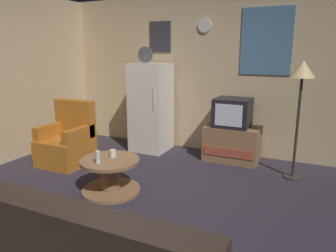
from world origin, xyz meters
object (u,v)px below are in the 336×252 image
wine_glass (98,157)px  coffee_table (111,176)px  fridge (151,107)px  mug_ceramic_white (113,153)px  armchair (68,142)px  tv_stand (232,143)px  standing_lamp (302,79)px  crt_tv (233,112)px

wine_glass → coffee_table: bearing=76.2°
coffee_table → fridge: bearing=101.9°
mug_ceramic_white → fridge: bearing=102.0°
wine_glass → armchair: (-1.16, 0.75, -0.16)m
fridge → mug_ceramic_white: bearing=-78.0°
fridge → coffee_table: size_ratio=2.46×
mug_ceramic_white → armchair: size_ratio=0.09×
tv_stand → coffee_table: (-1.06, -1.80, -0.06)m
tv_stand → standing_lamp: standing_lamp is taller
armchair → coffee_table: bearing=-25.8°
coffee_table → mug_ceramic_white: 0.27m
standing_lamp → wine_glass: (-2.05, -1.61, -0.86)m
tv_stand → wine_glass: (-1.10, -1.98, 0.22)m
wine_glass → standing_lamp: bearing=38.2°
crt_tv → standing_lamp: size_ratio=0.34×
crt_tv → coffee_table: size_ratio=0.75×
tv_stand → wine_glass: wine_glass is taller
coffee_table → mug_ceramic_white: bearing=101.6°
fridge → tv_stand: size_ratio=2.11×
crt_tv → wine_glass: bearing=-118.7°
crt_tv → armchair: size_ratio=0.56×
tv_stand → standing_lamp: size_ratio=0.53×
fridge → crt_tv: 1.41m
standing_lamp → armchair: size_ratio=1.66×
tv_stand → wine_glass: bearing=-119.1°
coffee_table → wine_glass: (-0.04, -0.17, 0.29)m
tv_stand → crt_tv: bearing=-176.9°
tv_stand → crt_tv: size_ratio=1.56×
crt_tv → wine_glass: 2.27m
tv_stand → mug_ceramic_white: size_ratio=9.33×
tv_stand → standing_lamp: 1.48m
fridge → armchair: 1.49m
standing_lamp → fridge: bearing=172.5°
standing_lamp → tv_stand: bearing=158.7°
tv_stand → mug_ceramic_white: tv_stand is taller
crt_tv → tv_stand: bearing=3.1°
coffee_table → crt_tv: bearing=60.0°
armchair → tv_stand: bearing=28.4°
wine_glass → fridge: bearing=99.7°
wine_glass → mug_ceramic_white: 0.27m
standing_lamp → wine_glass: standing_lamp is taller
crt_tv → mug_ceramic_white: (-1.06, -1.71, -0.30)m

